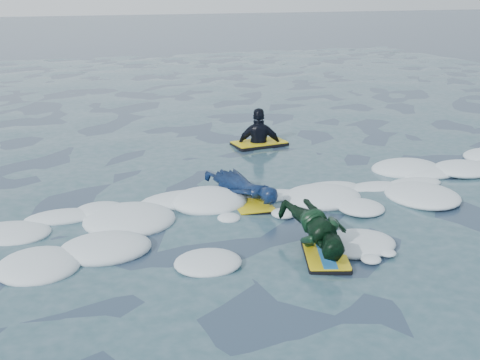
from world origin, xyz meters
The scene contains 5 objects.
ground centered at (0.00, 0.00, 0.00)m, with size 120.00×120.00×0.00m, color #1B2B42.
foam_band centered at (0.00, 1.03, 0.00)m, with size 12.00×3.10×0.30m, color silver, non-canonical shape.
prone_woman_unit centered at (0.26, 1.53, 0.20)m, with size 0.97×1.60×0.39m.
prone_child_unit centered at (0.50, -0.49, 0.27)m, with size 0.82×1.42×0.53m.
waiting_rider_unit centered at (1.64, 4.47, -0.04)m, with size 1.14×0.71×1.61m.
Camera 1 is at (-2.60, -6.47, 3.09)m, focal length 45.00 mm.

